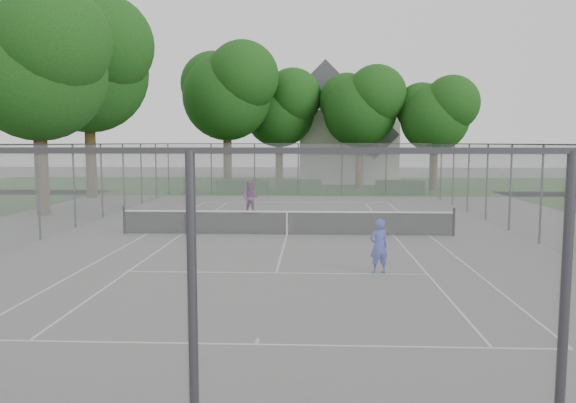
{
  "coord_description": "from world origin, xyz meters",
  "views": [
    {
      "loc": [
        0.98,
        -21.46,
        3.56
      ],
      "look_at": [
        0.0,
        1.0,
        1.2
      ],
      "focal_mm": 35.0,
      "sensor_mm": 36.0,
      "label": 1
    }
  ],
  "objects_px": {
    "house": "(347,135)",
    "woman_player": "(250,198)",
    "tennis_net": "(287,222)",
    "girl_player": "(379,246)"
  },
  "relations": [
    {
      "from": "house",
      "to": "woman_player",
      "type": "relative_size",
      "value": 6.34
    },
    {
      "from": "woman_player",
      "to": "house",
      "type": "bearing_deg",
      "value": 94.33
    },
    {
      "from": "tennis_net",
      "to": "girl_player",
      "type": "xyz_separation_m",
      "value": [
        2.8,
        -6.3,
        0.24
      ]
    },
    {
      "from": "house",
      "to": "girl_player",
      "type": "bearing_deg",
      "value": -92.09
    },
    {
      "from": "house",
      "to": "woman_player",
      "type": "bearing_deg",
      "value": -105.14
    },
    {
      "from": "girl_player",
      "to": "woman_player",
      "type": "xyz_separation_m",
      "value": [
        -4.92,
        12.57,
        0.07
      ]
    },
    {
      "from": "house",
      "to": "woman_player",
      "type": "xyz_separation_m",
      "value": [
        -6.22,
        -22.97,
        -3.39
      ]
    },
    {
      "from": "girl_player",
      "to": "tennis_net",
      "type": "bearing_deg",
      "value": -86.1
    },
    {
      "from": "tennis_net",
      "to": "house",
      "type": "height_order",
      "value": "house"
    },
    {
      "from": "tennis_net",
      "to": "house",
      "type": "relative_size",
      "value": 1.23
    }
  ]
}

